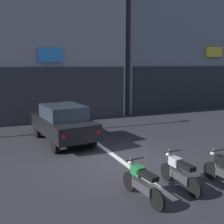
% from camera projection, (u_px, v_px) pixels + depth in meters
% --- Properties ---
extents(ground_plane, '(120.00, 120.00, 0.00)m').
position_uv_depth(ground_plane, '(122.00, 162.00, 9.42)').
color(ground_plane, '#2B2B30').
extents(lane_centre_line, '(0.20, 18.00, 0.01)m').
position_uv_depth(lane_centre_line, '(74.00, 126.00, 14.80)').
color(lane_centre_line, silver).
rests_on(lane_centre_line, ground).
extents(building_mid_block, '(8.89, 10.11, 10.31)m').
position_uv_depth(building_mid_block, '(40.00, 39.00, 19.49)').
color(building_mid_block, '#9E9EA3').
rests_on(building_mid_block, ground).
extents(car_black_crossing_near, '(2.15, 4.25, 1.64)m').
position_uv_depth(car_black_crossing_near, '(63.00, 122.00, 11.64)').
color(car_black_crossing_near, black).
rests_on(car_black_crossing_near, ground).
extents(motorcycle_green_row_leftmost, '(0.55, 1.67, 0.98)m').
position_uv_depth(motorcycle_green_row_leftmost, '(142.00, 182.00, 6.71)').
color(motorcycle_green_row_leftmost, black).
rests_on(motorcycle_green_row_leftmost, ground).
extents(motorcycle_silver_row_left_mid, '(0.55, 1.67, 0.98)m').
position_uv_depth(motorcycle_silver_row_left_mid, '(179.00, 172.00, 7.33)').
color(motorcycle_silver_row_left_mid, black).
rests_on(motorcycle_silver_row_left_mid, ground).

